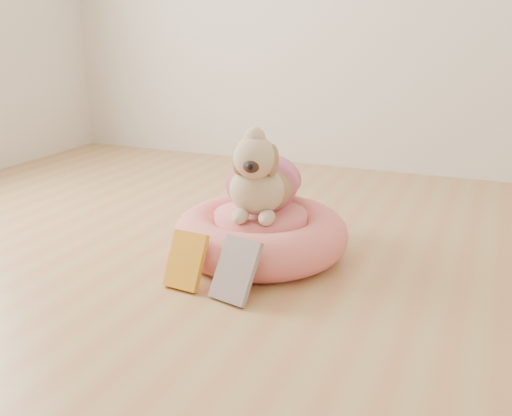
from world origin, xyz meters
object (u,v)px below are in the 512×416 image
at_px(pet_bed, 261,234).
at_px(book_white, 236,270).
at_px(book_yellow, 186,261).
at_px(dog, 261,166).

xyz_separation_m(pet_bed, book_white, (0.07, -0.40, 0.02)).
bearing_deg(pet_bed, book_yellow, -109.11).
xyz_separation_m(pet_bed, book_yellow, (-0.13, -0.39, 0.01)).
distance_m(dog, book_yellow, 0.51).
distance_m(pet_bed, dog, 0.29).
xyz_separation_m(dog, book_white, (0.08, -0.43, -0.27)).
bearing_deg(book_white, pet_bed, 113.47).
height_order(dog, book_yellow, dog).
distance_m(pet_bed, book_white, 0.41).
distance_m(pet_bed, book_yellow, 0.41).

